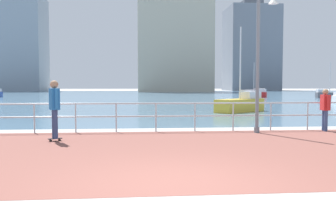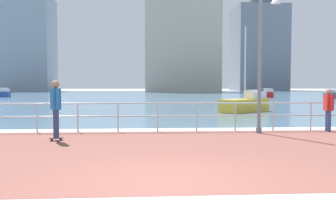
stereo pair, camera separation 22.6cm
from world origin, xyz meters
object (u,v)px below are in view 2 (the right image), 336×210
object	(u,v)px
lamppost	(264,47)
sailboat_teal	(246,104)
bystander	(329,107)
skateboarder	(56,104)
sailboat_ivory	(262,94)

from	to	relation	value
lamppost	sailboat_teal	world-z (taller)	lamppost
lamppost	bystander	size ratio (longest dim) A/B	3.53
sailboat_teal	skateboarder	bearing A→B (deg)	-129.05
bystander	sailboat_teal	world-z (taller)	sailboat_teal
skateboarder	lamppost	bearing A→B (deg)	11.20
skateboarder	bystander	bearing A→B (deg)	9.70
skateboarder	bystander	xyz separation A→B (m)	(9.15, 1.57, -0.20)
skateboarder	sailboat_teal	world-z (taller)	sailboat_teal
lamppost	sailboat_ivory	size ratio (longest dim) A/B	1.15
sailboat_ivory	skateboarder	bearing A→B (deg)	-116.83
skateboarder	bystander	distance (m)	9.29
bystander	sailboat_ivory	distance (m)	35.32
skateboarder	sailboat_teal	xyz separation A→B (m)	(8.85, 10.92, -0.59)
sailboat_ivory	sailboat_teal	bearing A→B (deg)	-110.38
sailboat_ivory	sailboat_teal	xyz separation A→B (m)	(-9.22, -24.83, 0.05)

